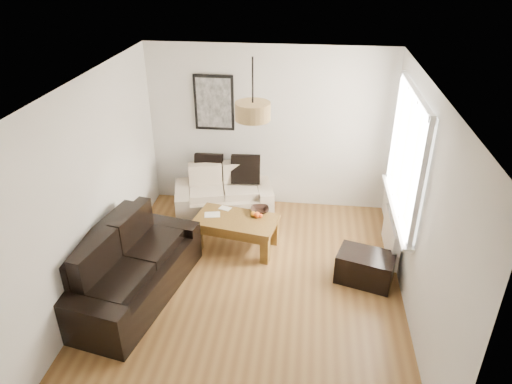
# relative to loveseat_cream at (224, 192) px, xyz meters

# --- Properties ---
(floor) EXTENTS (4.50, 4.50, 0.00)m
(floor) POSITION_rel_loveseat_cream_xyz_m (0.66, -1.78, -0.38)
(floor) COLOR brown
(floor) RESTS_ON ground
(ceiling) EXTENTS (3.80, 4.50, 0.00)m
(ceiling) POSITION_rel_loveseat_cream_xyz_m (0.66, -1.78, 2.22)
(ceiling) COLOR white
(ceiling) RESTS_ON floor
(wall_back) EXTENTS (3.80, 0.04, 2.60)m
(wall_back) POSITION_rel_loveseat_cream_xyz_m (0.66, 0.47, 0.92)
(wall_back) COLOR silver
(wall_back) RESTS_ON floor
(wall_front) EXTENTS (3.80, 0.04, 2.60)m
(wall_front) POSITION_rel_loveseat_cream_xyz_m (0.66, -4.03, 0.92)
(wall_front) COLOR silver
(wall_front) RESTS_ON floor
(wall_left) EXTENTS (0.04, 4.50, 2.60)m
(wall_left) POSITION_rel_loveseat_cream_xyz_m (-1.24, -1.78, 0.92)
(wall_left) COLOR silver
(wall_left) RESTS_ON floor
(wall_right) EXTENTS (0.04, 4.50, 2.60)m
(wall_right) POSITION_rel_loveseat_cream_xyz_m (2.56, -1.78, 0.92)
(wall_right) COLOR silver
(wall_right) RESTS_ON floor
(window_bay) EXTENTS (0.14, 1.90, 1.60)m
(window_bay) POSITION_rel_loveseat_cream_xyz_m (2.52, -0.98, 1.22)
(window_bay) COLOR white
(window_bay) RESTS_ON wall_right
(radiator) EXTENTS (0.10, 0.90, 0.52)m
(radiator) POSITION_rel_loveseat_cream_xyz_m (2.48, -0.98, 0.00)
(radiator) COLOR white
(radiator) RESTS_ON wall_right
(poster) EXTENTS (0.62, 0.04, 0.87)m
(poster) POSITION_rel_loveseat_cream_xyz_m (-0.19, 0.44, 1.32)
(poster) COLOR black
(poster) RESTS_ON wall_back
(pendant_shade) EXTENTS (0.40, 0.40, 0.20)m
(pendant_shade) POSITION_rel_loveseat_cream_xyz_m (0.66, -1.48, 1.85)
(pendant_shade) COLOR tan
(pendant_shade) RESTS_ON ceiling
(loveseat_cream) EXTENTS (1.67, 1.17, 0.75)m
(loveseat_cream) POSITION_rel_loveseat_cream_xyz_m (0.00, 0.00, 0.00)
(loveseat_cream) COLOR #B9A895
(loveseat_cream) RESTS_ON floor
(sofa_leather) EXTENTS (1.34, 2.15, 0.86)m
(sofa_leather) POSITION_rel_loveseat_cream_xyz_m (-0.77, -2.10, 0.06)
(sofa_leather) COLOR black
(sofa_leather) RESTS_ON floor
(coffee_table) EXTENTS (1.23, 0.82, 0.47)m
(coffee_table) POSITION_rel_loveseat_cream_xyz_m (0.35, -0.92, -0.14)
(coffee_table) COLOR brown
(coffee_table) RESTS_ON floor
(ottoman) EXTENTS (0.80, 0.63, 0.40)m
(ottoman) POSITION_rel_loveseat_cream_xyz_m (2.11, -1.48, -0.18)
(ottoman) COLOR black
(ottoman) RESTS_ON floor
(cushion_left) EXTENTS (0.45, 0.14, 0.44)m
(cushion_left) POSITION_rel_loveseat_cream_xyz_m (-0.26, 0.18, 0.33)
(cushion_left) COLOR black
(cushion_left) RESTS_ON loveseat_cream
(cushion_right) EXTENTS (0.46, 0.17, 0.46)m
(cushion_right) POSITION_rel_loveseat_cream_xyz_m (0.33, 0.18, 0.34)
(cushion_right) COLOR black
(cushion_right) RESTS_ON loveseat_cream
(fruit_bowl) EXTENTS (0.29, 0.29, 0.06)m
(fruit_bowl) POSITION_rel_loveseat_cream_xyz_m (0.66, -0.70, 0.12)
(fruit_bowl) COLOR black
(fruit_bowl) RESTS_ON coffee_table
(orange_a) EXTENTS (0.11, 0.11, 0.09)m
(orange_a) POSITION_rel_loveseat_cream_xyz_m (0.64, -0.85, 0.13)
(orange_a) COLOR #E05112
(orange_a) RESTS_ON fruit_bowl
(orange_b) EXTENTS (0.06, 0.06, 0.06)m
(orange_b) POSITION_rel_loveseat_cream_xyz_m (0.69, -0.87, 0.13)
(orange_b) COLOR #E74813
(orange_b) RESTS_ON fruit_bowl
(orange_c) EXTENTS (0.09, 0.09, 0.08)m
(orange_c) POSITION_rel_loveseat_cream_xyz_m (0.58, -0.83, 0.13)
(orange_c) COLOR orange
(orange_c) RESTS_ON fruit_bowl
(papers) EXTENTS (0.25, 0.19, 0.01)m
(papers) POSITION_rel_loveseat_cream_xyz_m (-0.00, -0.85, 0.09)
(papers) COLOR white
(papers) RESTS_ON coffee_table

